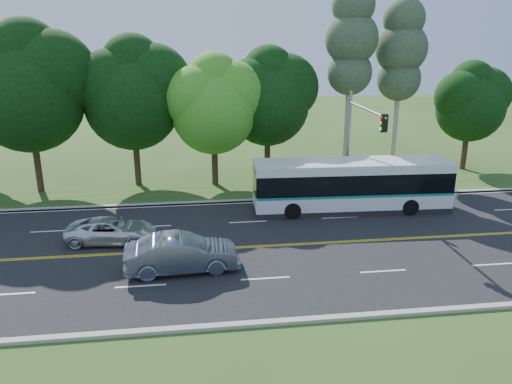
{
  "coord_description": "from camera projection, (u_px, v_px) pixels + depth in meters",
  "views": [
    {
      "loc": [
        -3.5,
        -23.37,
        10.62
      ],
      "look_at": [
        -0.21,
        2.0,
        2.32
      ],
      "focal_mm": 35.0,
      "sensor_mm": 36.0,
      "label": 1
    }
  ],
  "objects": [
    {
      "name": "ground",
      "position": [
        265.0,
        246.0,
        25.75
      ],
      "size": [
        120.0,
        120.0,
        0.0
      ],
      "primitive_type": "plane",
      "color": "#2C4717",
      "rests_on": "ground"
    },
    {
      "name": "sedan",
      "position": [
        182.0,
        254.0,
        22.85
      ],
      "size": [
        5.3,
        2.15,
        1.71
      ],
      "primitive_type": "imported",
      "rotation": [
        0.0,
        0.0,
        1.64
      ],
      "color": "slate",
      "rests_on": "road"
    },
    {
      "name": "curb_south",
      "position": [
        292.0,
        321.0,
        18.98
      ],
      "size": [
        60.0,
        0.3,
        0.15
      ],
      "primitive_type": "cube",
      "color": "#9F9C90",
      "rests_on": "ground"
    },
    {
      "name": "traffic_signal",
      "position": [
        358.0,
        134.0,
        30.2
      ],
      "size": [
        0.42,
        6.1,
        7.0
      ],
      "color": "gray",
      "rests_on": "ground"
    },
    {
      "name": "transit_bus",
      "position": [
        351.0,
        186.0,
        30.44
      ],
      "size": [
        12.01,
        3.05,
        3.12
      ],
      "rotation": [
        0.0,
        0.0,
        -0.04
      ],
      "color": "silver",
      "rests_on": "road"
    },
    {
      "name": "grass_verge",
      "position": [
        246.0,
        192.0,
        34.22
      ],
      "size": [
        60.0,
        4.0,
        0.1
      ],
      "primitive_type": "cube",
      "color": "#2C4717",
      "rests_on": "ground"
    },
    {
      "name": "tree_row",
      "position": [
        167.0,
        90.0,
        34.49
      ],
      "size": [
        44.7,
        9.1,
        13.84
      ],
      "color": "#302415",
      "rests_on": "ground"
    },
    {
      "name": "suv",
      "position": [
        111.0,
        230.0,
        26.08
      ],
      "size": [
        4.77,
        2.52,
        1.28
      ],
      "primitive_type": "imported",
      "rotation": [
        0.0,
        0.0,
        1.48
      ],
      "color": "silver",
      "rests_on": "road"
    },
    {
      "name": "curb_north",
      "position": [
        249.0,
        200.0,
        32.47
      ],
      "size": [
        60.0,
        0.3,
        0.15
      ],
      "primitive_type": "cube",
      "color": "#9F9C90",
      "rests_on": "ground"
    },
    {
      "name": "bougainvillea_hedge",
      "position": [
        352.0,
        182.0,
        34.1
      ],
      "size": [
        9.5,
        2.25,
        1.5
      ],
      "color": "maroon",
      "rests_on": "ground"
    },
    {
      "name": "lane_markings",
      "position": [
        263.0,
        246.0,
        25.73
      ],
      "size": [
        57.6,
        13.82,
        0.0
      ],
      "color": "gold",
      "rests_on": "road"
    },
    {
      "name": "road",
      "position": [
        265.0,
        246.0,
        25.75
      ],
      "size": [
        60.0,
        14.0,
        0.02
      ],
      "primitive_type": "cube",
      "color": "black",
      "rests_on": "ground"
    }
  ]
}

